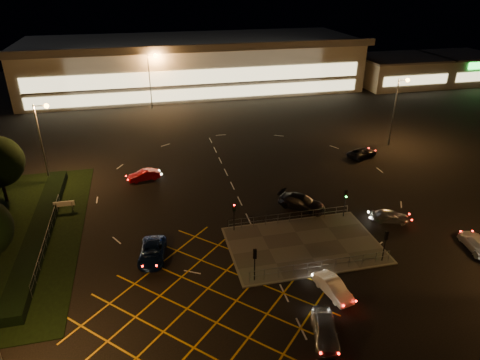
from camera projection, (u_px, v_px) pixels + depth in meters
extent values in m
plane|color=black|center=(278.00, 237.00, 42.48)|extent=(180.00, 180.00, 0.00)
cube|color=#4C4944|center=(304.00, 245.00, 41.11)|extent=(14.00, 9.00, 0.12)
cube|color=black|center=(40.00, 229.00, 42.79)|extent=(2.00, 26.00, 1.00)
cube|color=beige|center=(193.00, 65.00, 94.45)|extent=(70.00, 25.00, 10.00)
cube|color=slate|center=(192.00, 40.00, 92.15)|extent=(72.00, 26.50, 0.60)
cube|color=#FFEAA5|center=(202.00, 77.00, 83.48)|extent=(66.00, 0.20, 3.00)
cube|color=#FFEAA5|center=(202.00, 94.00, 84.89)|extent=(66.00, 0.20, 2.20)
cube|color=beige|center=(398.00, 71.00, 97.75)|extent=(18.00, 14.00, 6.00)
cube|color=slate|center=(400.00, 57.00, 96.36)|extent=(18.80, 14.80, 0.40)
cube|color=#FFEAA5|center=(416.00, 80.00, 91.76)|extent=(15.30, 0.20, 2.00)
cube|color=beige|center=(459.00, 68.00, 101.02)|extent=(14.00, 14.00, 6.00)
cube|color=slate|center=(462.00, 55.00, 99.63)|extent=(14.80, 14.80, 0.40)
cube|color=#FFEAA5|center=(480.00, 76.00, 95.04)|extent=(11.90, 0.20, 2.00)
cylinder|color=slate|center=(42.00, 145.00, 51.09)|extent=(0.20, 0.20, 10.00)
cylinder|color=slate|center=(40.00, 106.00, 49.12)|extent=(1.40, 0.12, 0.12)
sphere|color=orange|center=(46.00, 106.00, 49.28)|extent=(0.56, 0.56, 0.56)
cylinder|color=slate|center=(394.00, 113.00, 62.66)|extent=(0.20, 0.20, 10.00)
cylinder|color=slate|center=(403.00, 80.00, 60.68)|extent=(1.40, 0.12, 0.12)
sphere|color=orange|center=(408.00, 80.00, 60.85)|extent=(0.56, 0.56, 0.56)
cylinder|color=slate|center=(150.00, 82.00, 80.17)|extent=(0.20, 0.20, 10.00)
cylinder|color=slate|center=(151.00, 55.00, 78.19)|extent=(1.40, 0.12, 0.12)
sphere|color=orange|center=(155.00, 56.00, 78.36)|extent=(0.56, 0.56, 0.56)
cylinder|color=slate|center=(342.00, 69.00, 90.10)|extent=(0.20, 0.20, 10.00)
cylinder|color=slate|center=(348.00, 46.00, 88.12)|extent=(1.40, 0.12, 0.12)
sphere|color=orange|center=(351.00, 46.00, 88.29)|extent=(0.56, 0.56, 0.56)
cylinder|color=black|center=(255.00, 266.00, 35.70)|extent=(0.10, 0.10, 3.00)
cube|color=black|center=(255.00, 254.00, 35.17)|extent=(0.28, 0.18, 0.90)
sphere|color=#19FF33|center=(254.00, 253.00, 35.29)|extent=(0.16, 0.16, 0.16)
cylinder|color=black|center=(384.00, 247.00, 38.16)|extent=(0.10, 0.10, 3.00)
cube|color=black|center=(386.00, 235.00, 37.63)|extent=(0.28, 0.18, 0.90)
sphere|color=#19FF33|center=(386.00, 235.00, 37.74)|extent=(0.16, 0.16, 0.16)
cylinder|color=black|center=(234.00, 217.00, 42.69)|extent=(0.10, 0.10, 3.00)
cube|color=black|center=(234.00, 207.00, 42.16)|extent=(0.28, 0.18, 0.90)
sphere|color=#FF0C0C|center=(234.00, 208.00, 42.05)|extent=(0.16, 0.16, 0.16)
cylinder|color=black|center=(345.00, 204.00, 45.15)|extent=(0.10, 0.10, 3.00)
cube|color=black|center=(346.00, 194.00, 44.62)|extent=(0.28, 0.18, 0.90)
sphere|color=#19FF33|center=(347.00, 194.00, 44.50)|extent=(0.16, 0.16, 0.16)
cylinder|color=black|center=(4.00, 190.00, 48.35)|extent=(0.36, 0.36, 2.88)
imported|color=#ADB1B4|center=(325.00, 329.00, 30.55)|extent=(2.76, 4.59, 1.46)
imported|color=white|center=(333.00, 287.00, 34.70)|extent=(2.18, 4.17, 1.31)
imported|color=#0B1B47|center=(152.00, 252.00, 39.05)|extent=(3.01, 5.21, 1.37)
imported|color=black|center=(302.00, 202.00, 47.22)|extent=(5.35, 5.25, 1.55)
imported|color=silver|center=(390.00, 216.00, 44.78)|extent=(4.17, 2.81, 1.32)
imported|color=maroon|center=(144.00, 175.00, 53.72)|extent=(4.13, 2.11, 1.30)
imported|color=black|center=(362.00, 153.00, 60.32)|extent=(5.07, 3.69, 1.28)
imported|color=silver|center=(478.00, 243.00, 40.23)|extent=(2.78, 5.01, 1.37)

